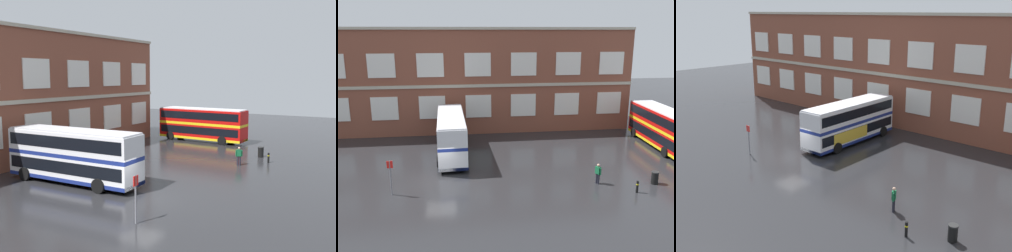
{
  "view_description": "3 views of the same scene",
  "coord_description": "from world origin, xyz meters",
  "views": [
    {
      "loc": [
        -20.27,
        -13.85,
        8.07
      ],
      "look_at": [
        9.66,
        3.61,
        3.57
      ],
      "focal_mm": 41.54,
      "sensor_mm": 36.0,
      "label": 1
    },
    {
      "loc": [
        1.73,
        -28.34,
        12.0
      ],
      "look_at": [
        5.77,
        2.35,
        3.93
      ],
      "focal_mm": 39.07,
      "sensor_mm": 36.0,
      "label": 2
    },
    {
      "loc": [
        26.6,
        -21.86,
        12.64
      ],
      "look_at": [
        4.54,
        1.97,
        3.38
      ],
      "focal_mm": 43.47,
      "sensor_mm": 36.0,
      "label": 3
    }
  ],
  "objects": [
    {
      "name": "brick_terminal_building",
      "position": [
        -1.32,
        17.98,
        6.07
      ],
      "size": [
        48.18,
        8.19,
        12.44
      ],
      "color": "brown",
      "rests_on": "ground"
    },
    {
      "name": "station_litter_bin",
      "position": [
        17.24,
        -2.68,
        0.52
      ],
      "size": [
        0.6,
        0.6,
        1.03
      ],
      "color": "black",
      "rests_on": "ground"
    },
    {
      "name": "double_decker_middle",
      "position": [
        23.03,
        6.5,
        2.15
      ],
      "size": [
        3.22,
        11.1,
        4.07
      ],
      "color": "red",
      "rests_on": "ground"
    },
    {
      "name": "waiting_passenger",
      "position": [
        12.67,
        -2.06,
        0.93
      ],
      "size": [
        0.39,
        0.61,
        1.7
      ],
      "color": "black",
      "rests_on": "ground"
    },
    {
      "name": "double_decker_near",
      "position": [
        0.91,
        6.74,
        2.15
      ],
      "size": [
        3.16,
        11.08,
        4.07
      ],
      "color": "silver",
      "rests_on": "ground"
    },
    {
      "name": "ground_plane",
      "position": [
        0.0,
        2.0,
        0.0
      ],
      "size": [
        120.0,
        120.0,
        0.0
      ],
      "primitive_type": "plane",
      "color": "#232326"
    },
    {
      "name": "safety_bollard_west",
      "position": [
        15.05,
        -4.08,
        0.49
      ],
      "size": [
        0.19,
        0.19,
        0.95
      ],
      "color": "black",
      "rests_on": "ground"
    },
    {
      "name": "bus_stand_flag",
      "position": [
        -3.49,
        -2.02,
        1.64
      ],
      "size": [
        0.44,
        0.1,
        2.7
      ],
      "color": "slate",
      "rests_on": "ground"
    }
  ]
}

